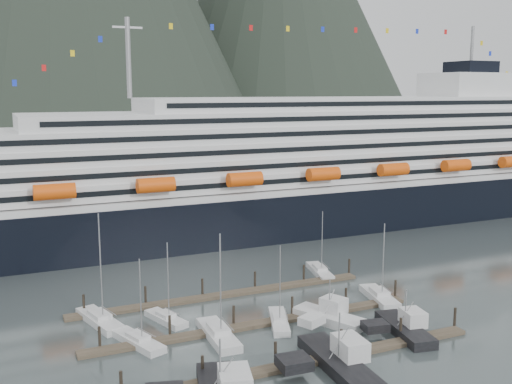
% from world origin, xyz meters
% --- Properties ---
extents(ground, '(1600.00, 1600.00, 0.00)m').
position_xyz_m(ground, '(0.00, 0.00, 0.00)').
color(ground, '#404A4B').
rests_on(ground, ground).
extents(cruise_ship, '(210.00, 30.40, 50.30)m').
position_xyz_m(cruise_ship, '(30.03, 54.94, 12.04)').
color(cruise_ship, black).
rests_on(cruise_ship, ground).
extents(dock_near, '(48.18, 2.28, 3.20)m').
position_xyz_m(dock_near, '(-4.93, -9.95, 0.31)').
color(dock_near, '#403629').
rests_on(dock_near, ground).
extents(dock_mid, '(48.18, 2.28, 3.20)m').
position_xyz_m(dock_mid, '(-4.93, 3.05, 0.31)').
color(dock_mid, '#403629').
rests_on(dock_mid, ground).
extents(dock_far, '(48.18, 2.28, 3.20)m').
position_xyz_m(dock_far, '(-4.93, 16.05, 0.31)').
color(dock_far, '#403629').
rests_on(dock_far, ground).
extents(sailboat_a, '(4.55, 8.16, 11.90)m').
position_xyz_m(sailboat_a, '(-15.98, 9.60, 0.40)').
color(sailboat_a, silver).
rests_on(sailboat_a, ground).
extents(sailboat_b, '(5.38, 9.58, 11.89)m').
position_xyz_m(sailboat_b, '(-21.31, 3.63, 0.40)').
color(sailboat_b, silver).
rests_on(sailboat_b, ground).
extents(sailboat_c, '(3.41, 10.87, 14.83)m').
position_xyz_m(sailboat_c, '(-11.33, 1.17, 0.44)').
color(sailboat_c, silver).
rests_on(sailboat_c, ground).
extents(sailboat_d, '(5.46, 9.61, 11.79)m').
position_xyz_m(sailboat_d, '(-1.98, 2.28, 0.39)').
color(sailboat_d, silver).
rests_on(sailboat_d, ground).
extents(sailboat_e, '(5.26, 10.95, 16.27)m').
position_xyz_m(sailboat_e, '(-24.52, 12.68, 0.45)').
color(sailboat_e, silver).
rests_on(sailboat_e, ground).
extents(sailboat_g, '(4.50, 9.96, 11.80)m').
position_xyz_m(sailboat_g, '(14.82, 19.99, 0.40)').
color(sailboat_g, silver).
rests_on(sailboat_g, ground).
extents(sailboat_h, '(4.88, 10.20, 12.79)m').
position_xyz_m(sailboat_h, '(16.45, 4.66, 0.43)').
color(sailboat_h, silver).
rests_on(sailboat_h, ground).
extents(trawler_c, '(10.60, 15.00, 7.56)m').
position_xyz_m(trawler_c, '(-1.81, -12.55, 0.94)').
color(trawler_c, black).
rests_on(trawler_c, ground).
extents(trawler_d, '(8.73, 11.73, 6.72)m').
position_xyz_m(trawler_d, '(11.62, -7.52, 0.87)').
color(trawler_d, black).
rests_on(trawler_d, ground).
extents(trawler_e, '(9.47, 11.17, 6.93)m').
position_xyz_m(trawler_e, '(4.55, -0.05, 0.89)').
color(trawler_e, silver).
rests_on(trawler_e, ground).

